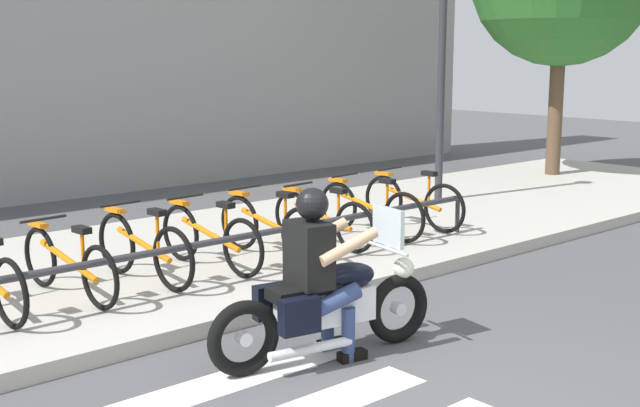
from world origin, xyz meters
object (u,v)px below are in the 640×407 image
bicycle_4 (269,227)px  bicycle_6 (370,209)px  rider (318,263)px  bicycle_5 (322,219)px  motorcycle (327,305)px  bicycle_2 (144,248)px  bicycle_7 (413,202)px  bike_rack (272,233)px  bicycle_3 (210,237)px  bicycle_1 (68,264)px  street_lamp (442,44)px

bicycle_4 → bicycle_6: 1.61m
rider → bicycle_6: bearing=39.2°
rider → bicycle_5: size_ratio=0.87×
motorcycle → bicycle_2: bearing=95.9°
bicycle_2 → bicycle_7: size_ratio=1.00×
motorcycle → bicycle_4: size_ratio=1.21×
bicycle_4 → bike_rack: 0.69m
bicycle_5 → bicycle_2: bearing=-180.0°
bike_rack → motorcycle: bearing=-116.2°
bicycle_3 → bicycle_6: (2.41, 0.00, 0.00)m
bicycle_7 → bike_rack: bearing=-168.9°
bicycle_7 → bicycle_1: bearing=180.0°
bicycle_5 → bike_rack: (-1.20, -0.55, 0.09)m
motorcycle → bicycle_3: motorcycle is taller
bike_rack → bicycle_7: bearing=11.1°
bicycle_2 → street_lamp: size_ratio=0.39×
bicycle_7 → street_lamp: bearing=31.7°
bicycle_4 → bike_rack: bearing=-125.9°
bicycle_1 → bicycle_3: bicycle_3 is taller
motorcycle → bicycle_7: bearing=33.5°
bicycle_1 → bicycle_2: bicycle_2 is taller
bicycle_1 → bike_rack: bicycle_1 is taller
bicycle_2 → bike_rack: size_ratio=0.26×
bicycle_5 → bicycle_6: 0.80m
motorcycle → bicycle_1: (-1.06, 2.49, 0.04)m
bicycle_1 → bicycle_4: (2.41, -0.00, 0.02)m
bicycle_6 → motorcycle: bearing=-139.9°
motorcycle → rider: rider is taller
motorcycle → bicycle_4: 2.83m
rider → bicycle_2: 2.49m
motorcycle → bike_rack: (0.95, 1.93, 0.13)m
street_lamp → bicycle_1: bearing=-170.3°
street_lamp → rider: bearing=-147.6°
bicycle_1 → bicycle_4: size_ratio=1.01×
bicycle_1 → street_lamp: size_ratio=0.40×
bicycle_3 → bicycle_7: (3.21, -0.00, 0.01)m
bicycle_3 → bicycle_1: bearing=180.0°
bicycle_7 → street_lamp: 3.01m
bicycle_7 → rider: bearing=-147.2°
rider → bicycle_3: size_ratio=0.84×
bicycle_7 → street_lamp: size_ratio=0.39×
rider → street_lamp: 6.97m
motorcycle → bicycle_7: size_ratio=1.24×
bicycle_4 → bicycle_6: bicycle_4 is taller
street_lamp → bike_rack: bearing=-160.0°
rider → bike_rack: rider is taller
rider → bicycle_7: bearing=32.8°
bicycle_6 → bike_rack: 2.08m
bicycle_5 → rider: bearing=-132.1°
motorcycle → bicycle_1: motorcycle is taller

